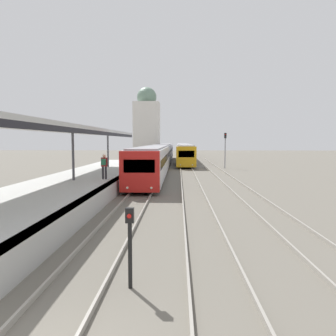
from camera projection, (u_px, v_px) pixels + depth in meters
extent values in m
cube|color=beige|center=(72.00, 130.00, 21.14)|extent=(4.00, 26.32, 0.20)
cube|color=black|center=(103.00, 133.00, 21.10)|extent=(0.08, 26.32, 0.24)
cylinder|color=#47474C|center=(73.00, 156.00, 21.28)|extent=(0.16, 0.16, 3.17)
cylinder|color=#47474C|center=(108.00, 151.00, 31.77)|extent=(0.16, 0.16, 3.17)
cylinder|color=#2D2D33|center=(103.00, 173.00, 21.90)|extent=(0.14, 0.14, 0.85)
cylinder|color=#2D2D33|center=(106.00, 173.00, 21.90)|extent=(0.14, 0.14, 0.85)
cube|color=maroon|center=(104.00, 162.00, 21.84)|extent=(0.40, 0.22, 0.60)
sphere|color=tan|center=(104.00, 156.00, 21.81)|extent=(0.22, 0.22, 0.22)
cube|color=#236B47|center=(104.00, 162.00, 21.64)|extent=(0.30, 0.18, 0.40)
cube|color=red|center=(140.00, 171.00, 21.05)|extent=(2.57, 0.70, 2.64)
cube|color=black|center=(139.00, 166.00, 20.69)|extent=(2.00, 0.04, 0.84)
sphere|color=#EFEACC|center=(127.00, 188.00, 20.82)|extent=(0.16, 0.16, 0.16)
sphere|color=#EFEACC|center=(151.00, 188.00, 20.77)|extent=(0.16, 0.16, 0.16)
cube|color=silver|center=(151.00, 163.00, 29.21)|extent=(2.57, 15.68, 2.64)
cube|color=gray|center=(151.00, 148.00, 29.10)|extent=(2.26, 15.36, 0.12)
cube|color=black|center=(151.00, 160.00, 29.18)|extent=(2.59, 14.42, 0.69)
cylinder|color=black|center=(130.00, 184.00, 24.27)|extent=(0.12, 0.70, 0.70)
cylinder|color=black|center=(160.00, 184.00, 24.20)|extent=(0.12, 0.70, 0.70)
cylinder|color=black|center=(144.00, 171.00, 34.42)|extent=(0.12, 0.70, 0.70)
cylinder|color=black|center=(165.00, 171.00, 34.35)|extent=(0.12, 0.70, 0.70)
cube|color=silver|center=(161.00, 155.00, 45.17)|extent=(2.57, 15.68, 2.64)
cube|color=gray|center=(161.00, 145.00, 45.06)|extent=(2.26, 15.36, 0.12)
cube|color=black|center=(161.00, 153.00, 45.15)|extent=(2.59, 14.42, 0.69)
cylinder|color=black|center=(149.00, 167.00, 40.23)|extent=(0.12, 0.70, 0.70)
cylinder|color=black|center=(167.00, 167.00, 40.16)|extent=(0.12, 0.70, 0.70)
cylinder|color=black|center=(155.00, 162.00, 50.38)|extent=(0.12, 0.70, 0.70)
cylinder|color=black|center=(169.00, 162.00, 50.31)|extent=(0.12, 0.70, 0.70)
cube|color=silver|center=(165.00, 152.00, 61.13)|extent=(2.57, 15.68, 2.64)
cube|color=gray|center=(165.00, 144.00, 61.02)|extent=(2.26, 15.36, 0.12)
cube|color=black|center=(165.00, 150.00, 61.11)|extent=(2.59, 14.42, 0.69)
cylinder|color=black|center=(158.00, 160.00, 56.20)|extent=(0.12, 0.70, 0.70)
cylinder|color=black|center=(170.00, 160.00, 56.13)|extent=(0.12, 0.70, 0.70)
cylinder|color=black|center=(161.00, 157.00, 66.35)|extent=(0.12, 0.70, 0.70)
cylinder|color=black|center=(172.00, 157.00, 66.28)|extent=(0.12, 0.70, 0.70)
cube|color=gold|center=(186.00, 157.00, 41.04)|extent=(2.52, 0.70, 2.59)
cube|color=black|center=(186.00, 154.00, 40.68)|extent=(1.97, 0.04, 0.83)
sphere|color=#EFEACC|center=(180.00, 165.00, 40.81)|extent=(0.16, 0.16, 0.16)
sphere|color=#EFEACC|center=(192.00, 165.00, 40.76)|extent=(0.16, 0.16, 0.16)
cube|color=#B7B7BC|center=(185.00, 154.00, 48.99)|extent=(2.52, 15.26, 2.59)
cube|color=gray|center=(185.00, 145.00, 48.87)|extent=(2.22, 14.95, 0.12)
cube|color=black|center=(185.00, 152.00, 48.96)|extent=(2.54, 14.04, 0.67)
cylinder|color=black|center=(178.00, 165.00, 44.18)|extent=(0.12, 0.70, 0.70)
cylinder|color=black|center=(194.00, 165.00, 44.11)|extent=(0.12, 0.70, 0.70)
cylinder|color=black|center=(178.00, 160.00, 54.06)|extent=(0.12, 0.70, 0.70)
cylinder|color=black|center=(191.00, 160.00, 53.99)|extent=(0.12, 0.70, 0.70)
cube|color=#B7B7BC|center=(183.00, 151.00, 64.53)|extent=(2.52, 15.26, 2.59)
cube|color=gray|center=(184.00, 144.00, 64.42)|extent=(2.22, 14.95, 0.12)
cube|color=black|center=(184.00, 150.00, 64.51)|extent=(2.54, 14.04, 0.67)
cylinder|color=black|center=(178.00, 159.00, 59.73)|extent=(0.12, 0.70, 0.70)
cylinder|color=black|center=(190.00, 159.00, 59.66)|extent=(0.12, 0.70, 0.70)
cylinder|color=black|center=(178.00, 156.00, 69.60)|extent=(0.12, 0.70, 0.70)
cylinder|color=black|center=(188.00, 156.00, 69.54)|extent=(0.12, 0.70, 0.70)
cube|color=#B7B7BC|center=(183.00, 149.00, 80.08)|extent=(2.52, 15.26, 2.59)
cube|color=gray|center=(183.00, 144.00, 79.96)|extent=(2.22, 14.95, 0.12)
cube|color=black|center=(183.00, 148.00, 80.05)|extent=(2.54, 14.04, 0.67)
cylinder|color=black|center=(178.00, 155.00, 75.27)|extent=(0.12, 0.70, 0.70)
cylinder|color=black|center=(187.00, 155.00, 75.20)|extent=(0.12, 0.70, 0.70)
cylinder|color=black|center=(178.00, 153.00, 85.15)|extent=(0.12, 0.70, 0.70)
cylinder|color=black|center=(186.00, 153.00, 85.08)|extent=(0.12, 0.70, 0.70)
cylinder|color=black|center=(130.00, 256.00, 7.85)|extent=(0.10, 0.10, 1.60)
cube|color=black|center=(130.00, 215.00, 7.77)|extent=(0.20, 0.14, 0.36)
sphere|color=red|center=(129.00, 216.00, 7.68)|extent=(0.11, 0.11, 0.11)
cylinder|color=gray|center=(225.00, 151.00, 42.46)|extent=(0.14, 0.14, 4.59)
cube|color=black|center=(225.00, 136.00, 42.30)|extent=(0.28, 0.20, 0.70)
sphere|color=red|center=(225.00, 134.00, 42.17)|extent=(0.14, 0.14, 0.14)
cube|color=silver|center=(147.00, 132.00, 55.39)|extent=(4.27, 4.27, 10.00)
sphere|color=slate|center=(147.00, 97.00, 54.90)|extent=(3.28, 3.28, 3.28)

